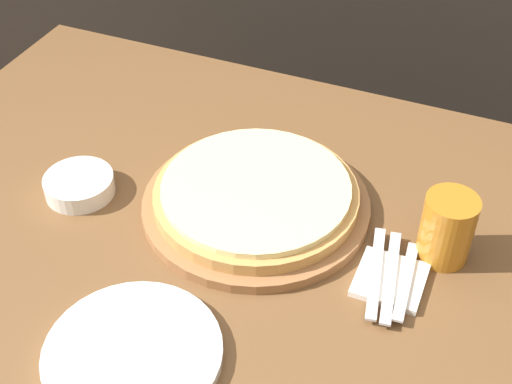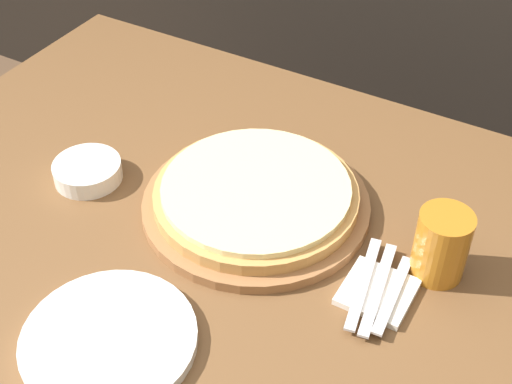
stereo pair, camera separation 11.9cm
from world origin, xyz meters
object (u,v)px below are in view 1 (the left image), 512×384
(beer_glass, at_px, (448,226))
(side_bowl, at_px, (79,185))
(dinner_knife, at_px, (391,276))
(pizza_on_board, at_px, (256,198))
(dinner_plate, at_px, (133,353))
(fork, at_px, (376,272))
(spoon, at_px, (406,281))

(beer_glass, relative_size, side_bowl, 0.95)
(beer_glass, xyz_separation_m, dinner_knife, (-0.06, -0.10, -0.05))
(pizza_on_board, relative_size, dinner_plate, 1.55)
(pizza_on_board, height_order, fork, pizza_on_board)
(dinner_plate, relative_size, spoon, 1.54)
(dinner_plate, distance_m, spoon, 0.45)
(beer_glass, distance_m, fork, 0.14)
(pizza_on_board, distance_m, beer_glass, 0.34)
(beer_glass, distance_m, side_bowl, 0.66)
(pizza_on_board, height_order, dinner_knife, pizza_on_board)
(dinner_plate, xyz_separation_m, side_bowl, (-0.28, 0.29, 0.01))
(dinner_plate, bearing_deg, fork, 45.12)
(dinner_plate, bearing_deg, beer_glass, 45.56)
(beer_glass, bearing_deg, dinner_plate, -134.44)
(side_bowl, bearing_deg, spoon, 0.35)
(beer_glass, xyz_separation_m, fork, (-0.09, -0.10, -0.05))
(dinner_plate, distance_m, side_bowl, 0.40)
(pizza_on_board, bearing_deg, spoon, -15.28)
(dinner_knife, bearing_deg, side_bowl, -179.64)
(pizza_on_board, xyz_separation_m, beer_glass, (0.33, 0.01, 0.04))
(pizza_on_board, relative_size, fork, 2.04)
(fork, distance_m, spoon, 0.05)
(side_bowl, xyz_separation_m, fork, (0.57, 0.00, -0.00))
(side_bowl, bearing_deg, beer_glass, 8.60)
(dinner_plate, relative_size, dinner_knife, 1.31)
(pizza_on_board, bearing_deg, dinner_knife, -16.62)
(pizza_on_board, relative_size, beer_glass, 3.35)
(pizza_on_board, height_order, dinner_plate, pizza_on_board)
(fork, xyz_separation_m, dinner_knife, (0.03, 0.00, 0.00))
(dinner_knife, height_order, spoon, same)
(beer_glass, xyz_separation_m, side_bowl, (-0.65, -0.10, -0.05))
(pizza_on_board, distance_m, dinner_knife, 0.28)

